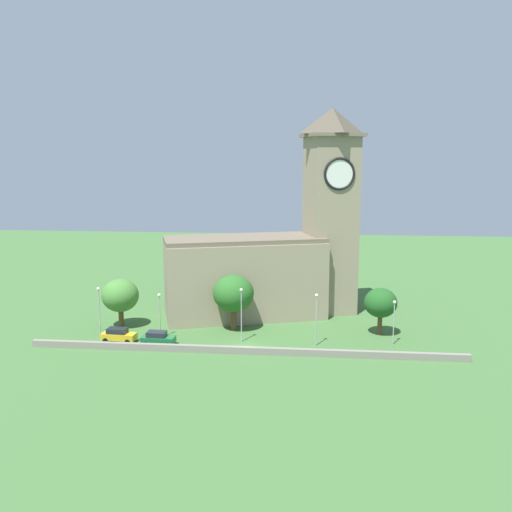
# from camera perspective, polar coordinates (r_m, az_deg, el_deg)

# --- Properties ---
(ground_plane) EXTENTS (200.00, 200.00, 0.00)m
(ground_plane) POSITION_cam_1_polar(r_m,az_deg,el_deg) (90.13, 0.10, -6.19)
(ground_plane) COLOR #3D6633
(church) EXTENTS (32.21, 18.42, 32.75)m
(church) POSITION_cam_1_polar(r_m,az_deg,el_deg) (89.73, 1.91, 0.28)
(church) COLOR gray
(church) RESTS_ON ground
(quay_barrier) EXTENTS (57.00, 0.70, 0.93)m
(quay_barrier) POSITION_cam_1_polar(r_m,az_deg,el_deg) (73.69, -1.25, -9.54)
(quay_barrier) COLOR gray
(quay_barrier) RESTS_ON ground
(car_yellow) EXTENTS (4.85, 2.49, 1.93)m
(car_yellow) POSITION_cam_1_polar(r_m,az_deg,el_deg) (80.37, -13.77, -7.77)
(car_yellow) COLOR gold
(car_yellow) RESTS_ON ground
(car_green) EXTENTS (4.57, 2.37, 1.90)m
(car_green) POSITION_cam_1_polar(r_m,az_deg,el_deg) (77.91, -9.92, -8.22)
(car_green) COLOR #1E6B38
(car_green) RESTS_ON ground
(streetlamp_west_end) EXTENTS (0.44, 0.44, 7.27)m
(streetlamp_west_end) POSITION_cam_1_polar(r_m,az_deg,el_deg) (81.84, -15.63, -4.73)
(streetlamp_west_end) COLOR #9EA0A5
(streetlamp_west_end) RESTS_ON ground
(streetlamp_west_mid) EXTENTS (0.44, 0.44, 6.38)m
(streetlamp_west_mid) POSITION_cam_1_polar(r_m,az_deg,el_deg) (80.04, -9.75, -5.21)
(streetlamp_west_mid) COLOR #9EA0A5
(streetlamp_west_mid) RESTS_ON ground
(streetlamp_central) EXTENTS (0.44, 0.44, 7.55)m
(streetlamp_central) POSITION_cam_1_polar(r_m,az_deg,el_deg) (77.05, -1.50, -5.15)
(streetlamp_central) COLOR #9EA0A5
(streetlamp_central) RESTS_ON ground
(streetlamp_east_mid) EXTENTS (0.44, 0.44, 7.20)m
(streetlamp_east_mid) POSITION_cam_1_polar(r_m,az_deg,el_deg) (75.90, 6.14, -5.59)
(streetlamp_east_mid) COLOR #9EA0A5
(streetlamp_east_mid) RESTS_ON ground
(streetlamp_east_end) EXTENTS (0.44, 0.44, 6.14)m
(streetlamp_east_end) POSITION_cam_1_polar(r_m,az_deg,el_deg) (78.35, 13.83, -5.79)
(streetlamp_east_end) COLOR #9EA0A5
(streetlamp_east_end) RESTS_ON ground
(tree_riverside_west) EXTENTS (5.97, 5.97, 8.23)m
(tree_riverside_west) POSITION_cam_1_polar(r_m,az_deg,el_deg) (82.17, -2.31, -3.83)
(tree_riverside_west) COLOR brown
(tree_riverside_west) RESTS_ON ground
(tree_churchyard) EXTENTS (5.46, 5.46, 7.29)m
(tree_churchyard) POSITION_cam_1_polar(r_m,az_deg,el_deg) (86.19, -13.60, -3.93)
(tree_churchyard) COLOR brown
(tree_churchyard) RESTS_ON ground
(tree_by_tower) EXTENTS (4.67, 4.67, 6.82)m
(tree_by_tower) POSITION_cam_1_polar(r_m,az_deg,el_deg) (82.00, 12.52, -4.68)
(tree_by_tower) COLOR brown
(tree_by_tower) RESTS_ON ground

